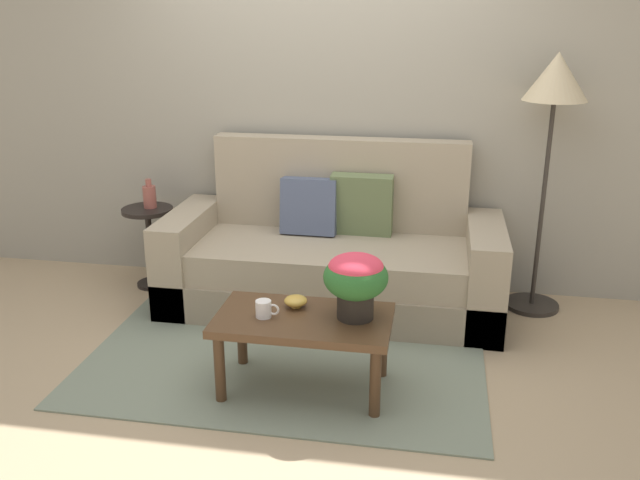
% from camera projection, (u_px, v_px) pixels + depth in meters
% --- Properties ---
extents(ground_plane, '(14.00, 14.00, 0.00)m').
position_uv_depth(ground_plane, '(287.00, 355.00, 4.00)').
color(ground_plane, tan).
extents(wall_back, '(6.40, 0.12, 2.97)m').
position_uv_depth(wall_back, '(324.00, 78.00, 4.69)').
color(wall_back, gray).
rests_on(wall_back, ground).
extents(area_rug, '(2.29, 1.79, 0.01)m').
position_uv_depth(area_rug, '(291.00, 347.00, 4.09)').
color(area_rug, gray).
rests_on(area_rug, ground).
extents(couch, '(2.24, 0.90, 1.10)m').
position_uv_depth(couch, '(333.00, 259.00, 4.59)').
color(couch, gray).
rests_on(couch, ground).
extents(coffee_table, '(0.92, 0.52, 0.43)m').
position_uv_depth(coffee_table, '(304.00, 327.00, 3.53)').
color(coffee_table, '#442D1B').
rests_on(coffee_table, ground).
extents(side_table, '(0.36, 0.36, 0.59)m').
position_uv_depth(side_table, '(149.00, 233.00, 4.87)').
color(side_table, black).
rests_on(side_table, ground).
extents(floor_lamp, '(0.40, 0.40, 1.69)m').
position_uv_depth(floor_lamp, '(554.00, 99.00, 4.19)').
color(floor_lamp, '#2D2823').
rests_on(floor_lamp, ground).
extents(potted_plant, '(0.33, 0.33, 0.34)m').
position_uv_depth(potted_plant, '(356.00, 278.00, 3.43)').
color(potted_plant, black).
rests_on(potted_plant, coffee_table).
extents(coffee_mug, '(0.13, 0.08, 0.09)m').
position_uv_depth(coffee_mug, '(264.00, 309.00, 3.49)').
color(coffee_mug, white).
rests_on(coffee_mug, coffee_table).
extents(snack_bowl, '(0.12, 0.12, 0.06)m').
position_uv_depth(snack_bowl, '(296.00, 301.00, 3.61)').
color(snack_bowl, gold).
rests_on(snack_bowl, coffee_table).
extents(table_vase, '(0.09, 0.09, 0.21)m').
position_uv_depth(table_vase, '(149.00, 196.00, 4.80)').
color(table_vase, '#934C42').
rests_on(table_vase, side_table).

